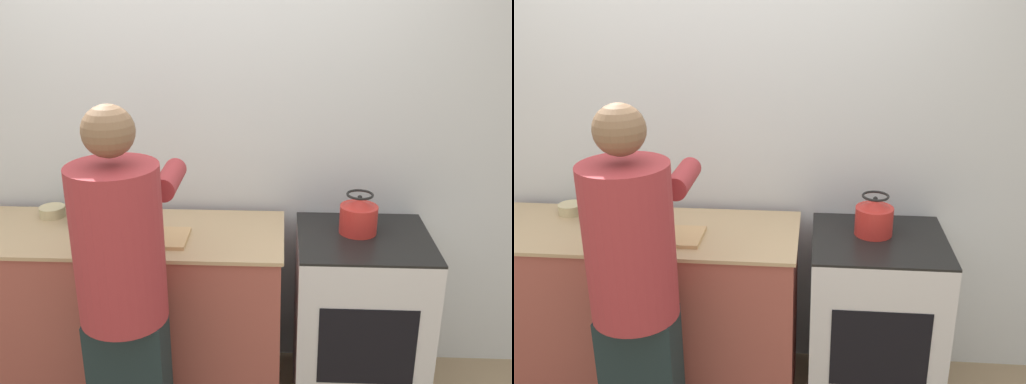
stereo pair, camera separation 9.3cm
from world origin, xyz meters
TOP-DOWN VIEW (x-y plane):
  - wall_back at (0.00, 0.65)m, footprint 8.00×0.05m
  - counter at (-0.36, 0.29)m, footprint 1.63×0.60m
  - oven at (0.84, 0.29)m, footprint 0.64×0.59m
  - person at (-0.20, -0.22)m, footprint 0.40×0.64m
  - cutting_board at (-0.19, 0.20)m, footprint 0.38×0.23m
  - knife at (-0.25, 0.19)m, footprint 0.21×0.06m
  - kettle at (0.81, 0.34)m, footprint 0.18×0.18m
  - bowl_prep at (-0.75, 0.46)m, footprint 0.13×0.13m
  - canister_jar at (-0.57, 0.39)m, footprint 0.15×0.15m

SIDE VIEW (x-z plane):
  - oven at x=0.84m, z-range 0.00..0.93m
  - counter at x=-0.36m, z-range 0.00..0.93m
  - person at x=-0.20m, z-range 0.07..1.74m
  - cutting_board at x=-0.19m, z-range 0.93..0.95m
  - knife at x=-0.25m, z-range 0.95..0.96m
  - bowl_prep at x=-0.75m, z-range 0.93..0.99m
  - canister_jar at x=-0.57m, z-range 0.93..1.09m
  - kettle at x=0.81m, z-range 0.91..1.11m
  - wall_back at x=0.00m, z-range 0.00..2.60m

